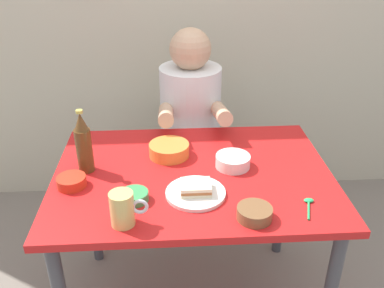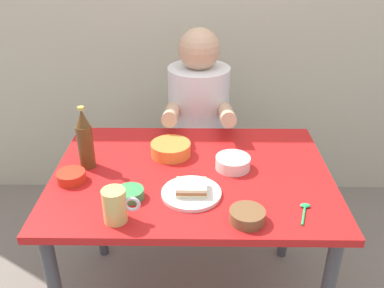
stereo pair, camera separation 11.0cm
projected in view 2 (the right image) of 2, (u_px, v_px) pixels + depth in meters
The scene contains 13 objects.
dining_table at pixel (192, 191), 1.72m from camera, with size 1.10×0.80×0.74m.
stool at pixel (198, 172), 2.41m from camera, with size 0.34×0.34×0.45m.
person_seated at pixel (199, 106), 2.21m from camera, with size 0.33×0.56×0.72m.
plate_orange at pixel (192, 193), 1.53m from camera, with size 0.22×0.22×0.01m, color silver.
sandwich at pixel (192, 187), 1.52m from camera, with size 0.11×0.09×0.04m.
beer_mug at pixel (115, 205), 1.38m from camera, with size 0.13×0.08×0.12m.
beer_bottle at pixel (85, 140), 1.66m from camera, with size 0.06×0.06×0.26m.
rice_bowl_white at pixel (233, 162), 1.69m from camera, with size 0.14×0.14×0.05m.
soup_bowl_orange at pixel (171, 148), 1.78m from camera, with size 0.17×0.17×0.05m.
condiment_bowl_brown at pixel (247, 215), 1.39m from camera, with size 0.12×0.12×0.04m.
dip_bowl_green at pixel (130, 193), 1.51m from camera, with size 0.10×0.10×0.03m.
sauce_bowl_chili at pixel (71, 176), 1.60m from camera, with size 0.11×0.11×0.04m.
spoon at pixel (305, 209), 1.45m from camera, with size 0.05×0.12×0.01m.
Camera 2 is at (0.02, -1.42, 1.62)m, focal length 39.27 mm.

